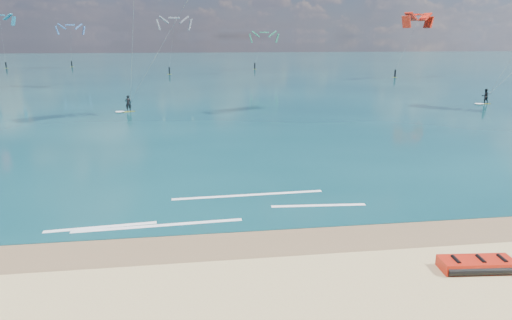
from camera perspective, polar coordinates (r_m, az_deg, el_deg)
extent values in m
plane|color=tan|center=(52.72, -6.21, 7.14)|extent=(320.00, 320.00, 0.00)
cube|color=brown|center=(16.93, -2.10, -10.42)|extent=(320.00, 2.40, 0.01)
cube|color=#0A333C|center=(116.43, -7.25, 11.50)|extent=(320.00, 200.00, 0.04)
cube|color=yellow|center=(47.53, -15.61, 5.87)|extent=(1.25, 0.90, 0.05)
imported|color=black|center=(47.41, -15.68, 6.84)|extent=(0.65, 0.49, 1.60)
cylinder|color=black|center=(47.08, -15.42, 7.09)|extent=(0.45, 0.26, 0.04)
cube|color=yellow|center=(57.22, 26.62, 6.33)|extent=(1.30, 0.45, 0.06)
imported|color=black|center=(57.12, 26.72, 7.15)|extent=(0.82, 0.65, 1.63)
cylinder|color=black|center=(57.02, 27.15, 7.37)|extent=(0.52, 0.06, 0.04)
cube|color=white|center=(19.19, -18.79, -7.94)|extent=(4.30, 0.61, 0.01)
cube|color=white|center=(18.73, -12.05, -8.01)|extent=(6.69, 0.60, 0.01)
cube|color=white|center=(20.58, 7.83, -5.65)|extent=(4.23, 0.54, 0.01)
cube|color=white|center=(21.69, -0.96, -4.39)|extent=(7.19, 0.50, 0.01)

